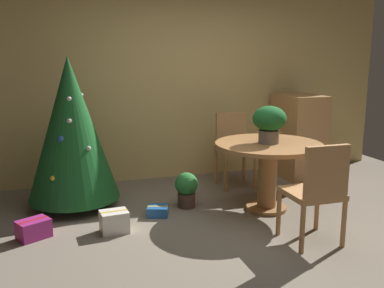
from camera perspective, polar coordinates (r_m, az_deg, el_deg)
ground_plane at (r=4.16m, az=7.49°, el=-12.00°), size 6.60×6.60×0.00m
back_wall_panel at (r=5.89m, az=-1.23°, el=8.15°), size 6.00×0.10×2.60m
round_dining_table at (r=4.68m, az=10.13°, el=-2.15°), size 1.15×1.15×0.75m
flower_vase at (r=4.58m, az=10.28°, el=2.99°), size 0.36×0.36×0.40m
wooden_chair_near at (r=3.91m, az=16.40°, el=-5.75°), size 0.46×0.45×0.93m
wooden_chair_far at (r=5.53m, az=5.56°, el=-0.02°), size 0.45×0.39×0.94m
holiday_tree at (r=4.82m, az=-15.84°, el=1.96°), size 0.99×0.99×1.67m
gift_box_blue at (r=4.59m, az=-4.59°, el=-8.89°), size 0.27×0.25×0.10m
gift_box_purple at (r=4.29m, az=-20.41°, el=-10.61°), size 0.34×0.31×0.18m
gift_box_cream at (r=4.22m, az=-10.34°, el=-10.18°), size 0.28×0.22×0.21m
wooden_cabinet at (r=6.11m, az=13.95°, el=1.05°), size 0.53×0.76×1.14m
potted_plant at (r=4.78m, az=-0.75°, el=-5.95°), size 0.26×0.26×0.40m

